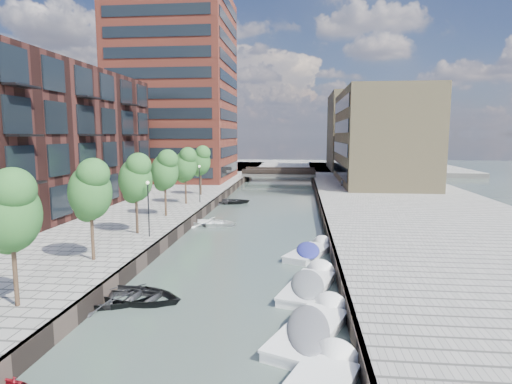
% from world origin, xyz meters
% --- Properties ---
extents(water, '(300.00, 300.00, 0.00)m').
position_xyz_m(water, '(0.00, 40.00, 0.00)').
color(water, '#38473F').
rests_on(water, ground).
extents(quay_right, '(20.00, 140.00, 1.00)m').
position_xyz_m(quay_right, '(16.00, 40.00, 0.50)').
color(quay_right, gray).
rests_on(quay_right, ground).
extents(quay_wall_left, '(0.25, 140.00, 1.00)m').
position_xyz_m(quay_wall_left, '(-6.10, 40.00, 0.50)').
color(quay_wall_left, '#332823').
rests_on(quay_wall_left, ground).
extents(quay_wall_right, '(0.25, 140.00, 1.00)m').
position_xyz_m(quay_wall_right, '(6.10, 40.00, 0.50)').
color(quay_wall_right, '#332823').
rests_on(quay_wall_right, ground).
extents(far_closure, '(80.00, 40.00, 1.00)m').
position_xyz_m(far_closure, '(0.00, 100.00, 0.50)').
color(far_closure, gray).
rests_on(far_closure, ground).
extents(apartment_block, '(8.00, 38.00, 14.00)m').
position_xyz_m(apartment_block, '(-20.00, 30.00, 8.00)').
color(apartment_block, black).
rests_on(apartment_block, quay_left).
extents(tower, '(18.00, 18.00, 30.00)m').
position_xyz_m(tower, '(-17.00, 65.00, 16.00)').
color(tower, brown).
rests_on(tower, quay_left).
extents(tan_block_near, '(12.00, 25.00, 14.00)m').
position_xyz_m(tan_block_near, '(16.00, 62.00, 8.00)').
color(tan_block_near, '#8C7C56').
rests_on(tan_block_near, quay_right).
extents(tan_block_far, '(12.00, 20.00, 16.00)m').
position_xyz_m(tan_block_far, '(16.00, 88.00, 9.00)').
color(tan_block_far, '#8C7C56').
rests_on(tan_block_far, quay_right).
extents(bridge, '(13.00, 6.00, 1.30)m').
position_xyz_m(bridge, '(0.00, 72.00, 1.39)').
color(bridge, gray).
rests_on(bridge, ground).
extents(tree_1, '(2.50, 2.50, 5.95)m').
position_xyz_m(tree_1, '(-8.50, 11.00, 5.31)').
color(tree_1, '#382619').
rests_on(tree_1, quay_left).
extents(tree_2, '(2.50, 2.50, 5.95)m').
position_xyz_m(tree_2, '(-8.50, 18.00, 5.31)').
color(tree_2, '#382619').
rests_on(tree_2, quay_left).
extents(tree_3, '(2.50, 2.50, 5.95)m').
position_xyz_m(tree_3, '(-8.50, 25.00, 5.31)').
color(tree_3, '#382619').
rests_on(tree_3, quay_left).
extents(tree_4, '(2.50, 2.50, 5.95)m').
position_xyz_m(tree_4, '(-8.50, 32.00, 5.31)').
color(tree_4, '#382619').
rests_on(tree_4, quay_left).
extents(tree_5, '(2.50, 2.50, 5.95)m').
position_xyz_m(tree_5, '(-8.50, 39.00, 5.31)').
color(tree_5, '#382619').
rests_on(tree_5, quay_left).
extents(tree_6, '(2.50, 2.50, 5.95)m').
position_xyz_m(tree_6, '(-8.50, 46.00, 5.31)').
color(tree_6, '#382619').
rests_on(tree_6, quay_left).
extents(lamp_1, '(0.24, 0.24, 4.12)m').
position_xyz_m(lamp_1, '(-7.20, 24.00, 3.51)').
color(lamp_1, black).
rests_on(lamp_1, quay_left).
extents(lamp_2, '(0.24, 0.24, 4.12)m').
position_xyz_m(lamp_2, '(-7.20, 40.00, 3.51)').
color(lamp_2, black).
rests_on(lamp_2, quay_left).
extents(sloop_0, '(5.34, 4.27, 0.99)m').
position_xyz_m(sloop_0, '(-4.34, 14.47, 0.00)').
color(sloop_0, black).
rests_on(sloop_0, ground).
extents(sloop_1, '(5.40, 4.72, 0.93)m').
position_xyz_m(sloop_1, '(-5.36, 14.05, 0.00)').
color(sloop_1, black).
rests_on(sloop_1, ground).
extents(sloop_3, '(5.17, 4.04, 0.98)m').
position_xyz_m(sloop_3, '(-4.32, 32.78, 0.00)').
color(sloop_3, white).
rests_on(sloop_3, ground).
extents(sloop_4, '(5.44, 4.27, 1.02)m').
position_xyz_m(sloop_4, '(-4.78, 45.76, 0.00)').
color(sloop_4, black).
rests_on(sloop_4, ground).
extents(motorboat_1, '(3.94, 5.97, 1.89)m').
position_xyz_m(motorboat_1, '(4.43, 11.66, 0.23)').
color(motorboat_1, white).
rests_on(motorboat_1, ground).
extents(motorboat_3, '(3.73, 5.38, 1.71)m').
position_xyz_m(motorboat_3, '(4.63, 23.90, 0.21)').
color(motorboat_3, silver).
rests_on(motorboat_3, ground).
extents(motorboat_4, '(3.41, 5.90, 1.86)m').
position_xyz_m(motorboat_4, '(4.42, 17.00, 0.23)').
color(motorboat_4, silver).
rests_on(motorboat_4, ground).
extents(car, '(2.41, 4.56, 1.48)m').
position_xyz_m(car, '(10.78, 58.41, 1.74)').
color(car, '#9C9FA1').
rests_on(car, quay_right).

